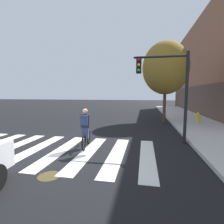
{
  "coord_description": "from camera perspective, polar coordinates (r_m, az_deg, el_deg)",
  "views": [
    {
      "loc": [
        3.43,
        -6.28,
        2.3
      ],
      "look_at": [
        1.68,
        2.97,
        1.31
      ],
      "focal_mm": 27.47,
      "sensor_mm": 36.0,
      "label": 1
    }
  ],
  "objects": [
    {
      "name": "manhole_cover",
      "position": [
        5.44,
        -20.15,
        -19.34
      ],
      "size": [
        0.64,
        0.64,
        0.01
      ],
      "primitive_type": "cylinder",
      "color": "#473D1E",
      "rests_on": "ground"
    },
    {
      "name": "ground_plane",
      "position": [
        7.52,
        -17.44,
        -12.1
      ],
      "size": [
        120.0,
        120.0,
        0.0
      ],
      "primitive_type": "plane",
      "color": "black"
    },
    {
      "name": "crosswalk_stripes",
      "position": [
        7.74,
        -20.52,
        -11.63
      ],
      "size": [
        8.64,
        4.19,
        0.01
      ],
      "color": "silver",
      "rests_on": "ground"
    },
    {
      "name": "cyclist",
      "position": [
        7.4,
        -8.79,
        -5.42
      ],
      "size": [
        0.39,
        1.7,
        1.69
      ],
      "color": "black",
      "rests_on": "ground"
    },
    {
      "name": "traffic_light_near",
      "position": [
        8.39,
        18.07,
        9.54
      ],
      "size": [
        2.47,
        0.28,
        4.2
      ],
      "color": "black",
      "rests_on": "ground"
    },
    {
      "name": "fire_hydrant",
      "position": [
        14.67,
        26.74,
        -1.56
      ],
      "size": [
        0.33,
        0.22,
        0.78
      ],
      "color": "gold",
      "rests_on": "sidewalk"
    },
    {
      "name": "street_tree_near",
      "position": [
        14.6,
        17.4,
        13.77
      ],
      "size": [
        3.61,
        3.61,
        6.42
      ],
      "color": "#4C3823",
      "rests_on": "ground"
    }
  ]
}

